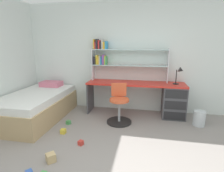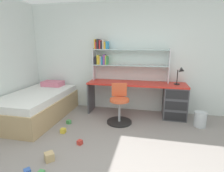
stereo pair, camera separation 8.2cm
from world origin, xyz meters
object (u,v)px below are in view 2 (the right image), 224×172
object	(u,v)px
toy_block_natural_0	(49,157)
desk	(163,98)
bookshelf_hutch	(117,56)
toy_block_red_1	(80,142)
swivel_chair	(119,107)
toy_block_blue_4	(27,172)
toy_block_green_5	(69,122)
waste_bin	(200,119)
toy_block_yellow_2	(63,131)
desk_lamp	(181,73)
bed_platform	(38,105)

from	to	relation	value
toy_block_natural_0	desk	bearing A→B (deg)	50.63
desk	bookshelf_hutch	world-z (taller)	bookshelf_hutch
desk	toy_block_red_1	world-z (taller)	desk
swivel_chair	toy_block_blue_4	distance (m)	2.00
swivel_chair	toy_block_green_5	world-z (taller)	swivel_chair
desk	toy_block_natural_0	size ratio (longest dim) A/B	18.38
desk	swivel_chair	bearing A→B (deg)	-150.35
swivel_chair	waste_bin	world-z (taller)	swivel_chair
toy_block_yellow_2	toy_block_natural_0	bearing A→B (deg)	-75.93
toy_block_yellow_2	desk_lamp	bearing A→B (deg)	28.54
bookshelf_hutch	toy_block_yellow_2	size ratio (longest dim) A/B	20.35
desk	toy_block_yellow_2	size ratio (longest dim) A/B	25.48
toy_block_red_1	toy_block_yellow_2	world-z (taller)	toy_block_yellow_2
toy_block_natural_0	bookshelf_hutch	bearing A→B (deg)	75.33
swivel_chair	toy_block_red_1	xyz separation A→B (m)	(-0.48, -1.00, -0.29)
toy_block_yellow_2	toy_block_blue_4	size ratio (longest dim) A/B	1.13
desk_lamp	bed_platform	distance (m)	3.18
desk_lamp	waste_bin	bearing A→B (deg)	-41.23
bookshelf_hutch	toy_block_blue_4	distance (m)	2.85
bookshelf_hutch	desk_lamp	world-z (taller)	bookshelf_hutch
toy_block_natural_0	toy_block_red_1	world-z (taller)	toy_block_natural_0
desk	desk_lamp	size ratio (longest dim) A/B	5.72
desk_lamp	desk	bearing A→B (deg)	174.25
desk	bed_platform	bearing A→B (deg)	-166.30
toy_block_green_5	toy_block_blue_4	bearing A→B (deg)	-84.27
swivel_chair	bed_platform	xyz separation A→B (m)	(-1.81, -0.15, -0.04)
swivel_chair	toy_block_yellow_2	size ratio (longest dim) A/B	9.40
toy_block_natural_0	toy_block_red_1	xyz separation A→B (m)	(0.26, 0.48, -0.02)
desk	bookshelf_hutch	bearing A→B (deg)	171.68
desk	toy_block_yellow_2	bearing A→B (deg)	-146.55
toy_block_natural_0	toy_block_blue_4	xyz separation A→B (m)	(-0.12, -0.31, -0.02)
bed_platform	toy_block_natural_0	world-z (taller)	bed_platform
desk_lamp	toy_block_blue_4	world-z (taller)	desk_lamp
bookshelf_hutch	toy_block_green_5	xyz separation A→B (m)	(-0.83, -0.98, -1.29)
desk	swivel_chair	size ratio (longest dim) A/B	2.71
waste_bin	toy_block_yellow_2	size ratio (longest dim) A/B	3.48
waste_bin	toy_block_yellow_2	xyz separation A→B (m)	(-2.54, -0.83, -0.11)
swivel_chair	toy_block_red_1	bearing A→B (deg)	-115.54
toy_block_blue_4	waste_bin	bearing A→B (deg)	38.03
waste_bin	toy_block_blue_4	xyz separation A→B (m)	(-2.46, -1.92, -0.11)
bookshelf_hutch	toy_block_natural_0	distance (m)	2.55
toy_block_blue_4	toy_block_green_5	size ratio (longest dim) A/B	0.99
bed_platform	toy_block_yellow_2	bearing A→B (deg)	-31.77
desk	toy_block_blue_4	bearing A→B (deg)	-127.27
waste_bin	toy_block_natural_0	world-z (taller)	waste_bin
toy_block_natural_0	toy_block_blue_4	world-z (taller)	toy_block_natural_0
bookshelf_hutch	toy_block_blue_4	size ratio (longest dim) A/B	23.00
toy_block_natural_0	toy_block_yellow_2	distance (m)	0.80
bookshelf_hutch	toy_block_green_5	bearing A→B (deg)	-130.19
swivel_chair	toy_block_red_1	world-z (taller)	swivel_chair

